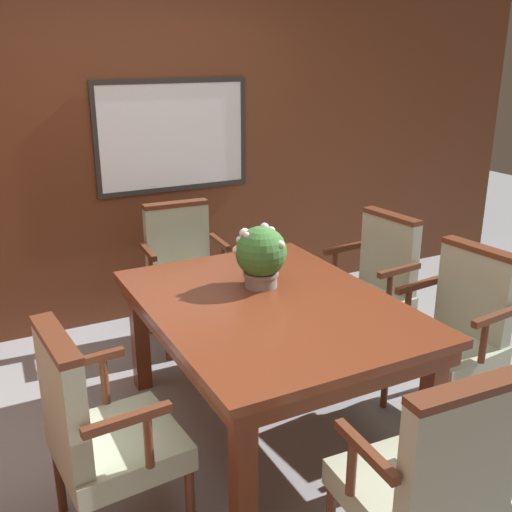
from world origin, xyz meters
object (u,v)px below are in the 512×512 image
chair_head_near (429,479)px  potted_plant (261,255)px  chair_head_far (184,269)px  chair_left_near (99,428)px  chair_right_far (373,283)px  dining_table (269,318)px  chair_right_near (456,328)px

chair_head_near → potted_plant: bearing=-90.1°
chair_head_far → potted_plant: potted_plant is taller
chair_left_near → chair_right_far: (1.98, 0.76, 0.00)m
dining_table → chair_right_near: chair_right_near is taller
potted_plant → chair_right_far: bearing=11.4°
chair_left_near → potted_plant: 1.26m
chair_left_near → chair_head_near: 1.28m
chair_head_near → dining_table: bearing=-87.8°
chair_right_near → potted_plant: bearing=-127.1°
dining_table → chair_right_far: (0.99, 0.40, -0.12)m
chair_head_near → chair_head_far: 2.43m
chair_head_near → chair_head_far: size_ratio=1.00×
chair_left_near → chair_right_near: size_ratio=1.00×
chair_head_near → chair_right_near: bearing=-136.1°
chair_head_near → chair_head_far: (0.00, 2.43, 0.00)m
chair_left_near → chair_head_far: 1.86m
chair_right_far → chair_right_near: bearing=-6.8°
chair_head_near → potted_plant: potted_plant is taller
dining_table → chair_right_near: (0.98, -0.35, -0.12)m
dining_table → chair_right_near: size_ratio=1.66×
chair_right_far → potted_plant: potted_plant is taller
chair_head_near → chair_right_far: size_ratio=1.00×
chair_head_far → chair_right_near: bearing=-54.6°
chair_right_near → potted_plant: potted_plant is taller
chair_head_far → potted_plant: (0.07, -1.01, 0.40)m
potted_plant → chair_right_near: bearing=-31.4°
chair_left_near → potted_plant: potted_plant is taller
chair_head_far → chair_left_near: bearing=-118.4°
chair_left_near → chair_head_near: size_ratio=1.00×
dining_table → chair_left_near: bearing=-159.5°
chair_left_near → chair_head_far: bearing=-35.8°
chair_right_far → potted_plant: 1.03m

